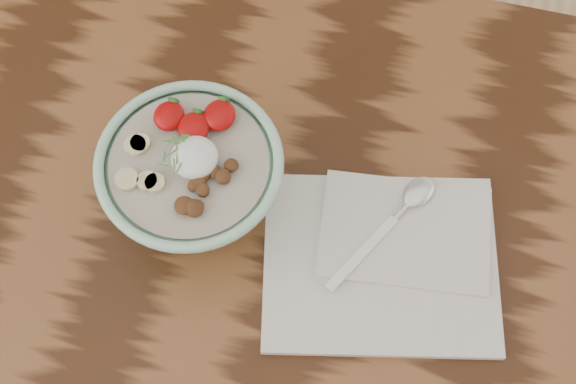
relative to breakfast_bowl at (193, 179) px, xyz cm
name	(u,v)px	position (x,y,z in cm)	size (l,w,h in cm)	color
table	(149,263)	(-6.10, -6.07, -16.38)	(160.00, 90.00, 75.00)	#371C0D
breakfast_bowl	(193,179)	(0.00, 0.00, 0.00)	(20.89, 20.89, 13.70)	#A1D8B9
napkin	(386,256)	(23.38, -1.62, -6.38)	(31.38, 27.36, 1.68)	silver
spoon	(405,207)	(24.39, 4.52, -4.99)	(10.96, 17.48, 0.98)	silver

